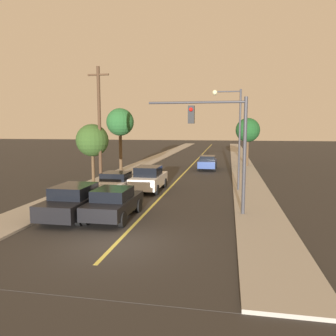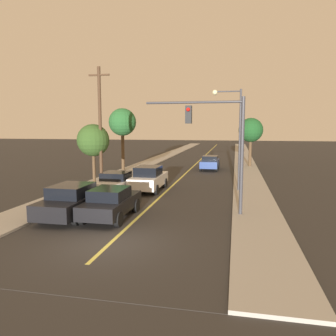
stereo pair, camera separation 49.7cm
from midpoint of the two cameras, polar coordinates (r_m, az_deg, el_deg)
The scene contains 15 objects.
ground_plane at distance 13.25m, azimuth -9.02°, elevation -12.93°, with size 200.00×200.00×0.00m, color #2D2B28.
road_surface at distance 48.05m, azimuth 6.28°, elevation 1.73°, with size 9.28×80.00×0.01m.
sidewalk_left at distance 48.94m, azimuth -0.60°, elevation 1.93°, with size 2.50×80.00×0.12m.
sidewalk_right at distance 47.85m, azimuth 13.32°, elevation 1.62°, with size 2.50×80.00×0.12m.
car_near_lane_front at distance 16.57m, azimuth -9.07°, elevation -5.94°, with size 1.97×4.37×1.54m.
car_near_lane_second at distance 23.39m, azimuth -2.76°, elevation -1.82°, with size 1.98×4.53×1.76m.
car_outer_lane_front at distance 17.41m, azimuth -15.36°, elevation -5.40°, with size 2.06×5.02×1.64m.
car_outer_lane_second at distance 23.06m, azimuth -8.30°, elevation -2.36°, with size 2.09×4.12×1.43m.
car_far_oncoming at distance 35.09m, azimuth 7.71°, elevation 0.96°, with size 1.90×4.27×1.47m.
traffic_signal_mast at distance 16.77m, azimuth 9.62°, elevation 5.75°, with size 5.01×0.42×5.89m.
streetlamp_right at distance 23.32m, azimuth 11.86°, elevation 7.25°, with size 2.01×0.36×6.98m.
utility_pole_left at distance 25.10m, azimuth -11.18°, elevation 7.38°, with size 1.60×0.24×8.80m.
tree_left_near at distance 33.98m, azimuth -7.53°, elevation 7.85°, with size 2.79×2.79×6.30m.
tree_left_far at distance 25.77m, azimuth -12.36°, elevation 4.71°, with size 2.47×2.47×4.64m.
tree_right_near at distance 38.16m, azimuth 14.59°, elevation 6.35°, with size 2.71×2.71×5.42m.
Camera 2 is at (4.71, -11.57, 4.54)m, focal length 35.00 mm.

